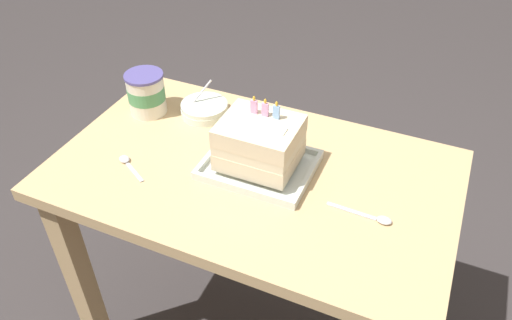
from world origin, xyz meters
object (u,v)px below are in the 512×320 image
foil_tray (259,166)px  bowl_stack (204,109)px  birthday_cake (259,142)px  serving_spoon_by_bowls (376,218)px  serving_spoon_near_tray (126,162)px  ice_cream_tub (146,93)px

foil_tray → bowl_stack: (-0.25, 0.17, 0.01)m
birthday_cake → serving_spoon_by_bowls: size_ratio=1.23×
foil_tray → birthday_cake: (-0.00, 0.00, 0.08)m
serving_spoon_by_bowls → bowl_stack: bearing=158.4°
bowl_stack → serving_spoon_by_bowls: 0.62m
bowl_stack → serving_spoon_near_tray: 0.30m
foil_tray → bowl_stack: bearing=146.5°
foil_tray → serving_spoon_by_bowls: 0.33m
foil_tray → serving_spoon_near_tray: (-0.33, -0.12, -0.00)m
birthday_cake → serving_spoon_near_tray: size_ratio=1.71×
birthday_cake → ice_cream_tub: (-0.41, 0.11, -0.02)m
foil_tray → birthday_cake: birthday_cake is taller
birthday_cake → serving_spoon_by_bowls: birthday_cake is taller
ice_cream_tub → serving_spoon_by_bowls: 0.76m
birthday_cake → ice_cream_tub: size_ratio=1.52×
ice_cream_tub → birthday_cake: bearing=-15.1°
ice_cream_tub → serving_spoon_near_tray: ice_cream_tub is taller
bowl_stack → serving_spoon_by_bowls: bowl_stack is taller
birthday_cake → bowl_stack: birthday_cake is taller
bowl_stack → ice_cream_tub: ice_cream_tub is taller
foil_tray → serving_spoon_near_tray: 0.35m
ice_cream_tub → serving_spoon_by_bowls: bearing=-13.2°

